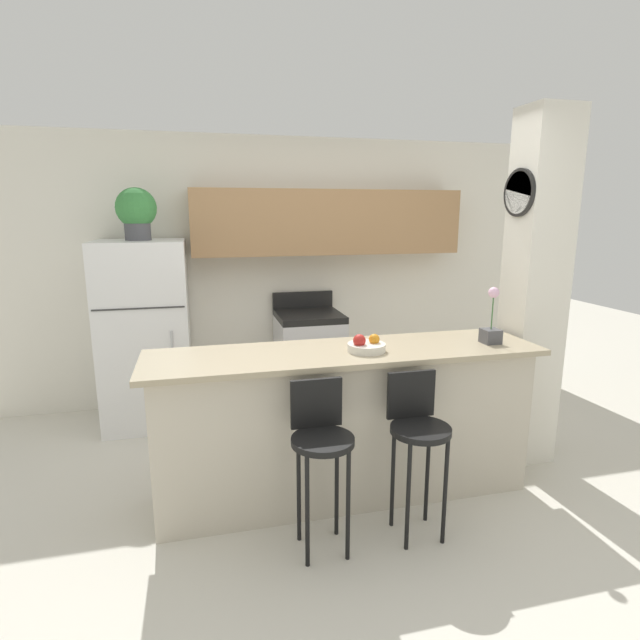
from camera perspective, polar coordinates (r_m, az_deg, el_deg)
ground_plane at (r=3.55m, az=2.80°, el=-19.09°), size 14.00×14.00×0.00m
wall_back at (r=4.94m, az=-1.95°, el=7.66°), size 5.60×0.38×2.55m
pillar_right at (r=3.93m, az=23.26°, el=2.98°), size 0.38×0.33×2.55m
counter_bar at (r=3.32m, az=2.90°, el=-11.65°), size 2.51×0.64×1.00m
refrigerator at (r=4.61m, az=-19.30°, el=-1.49°), size 0.74×0.73×1.62m
stove_range at (r=4.85m, az=-1.24°, el=-4.39°), size 0.61×0.62×1.07m
bar_stool_left at (r=2.78m, az=0.12°, el=-13.77°), size 0.34×0.34×0.95m
bar_stool_right at (r=2.95m, az=11.10°, el=-12.36°), size 0.34×0.34×0.95m
potted_plant_on_fridge at (r=4.50m, az=-20.25°, el=11.57°), size 0.33×0.33×0.43m
orchid_vase at (r=3.48m, az=18.99°, el=-0.68°), size 0.11×0.11×0.37m
fruit_bowl at (r=3.12m, az=5.30°, el=-2.95°), size 0.24×0.24×0.12m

